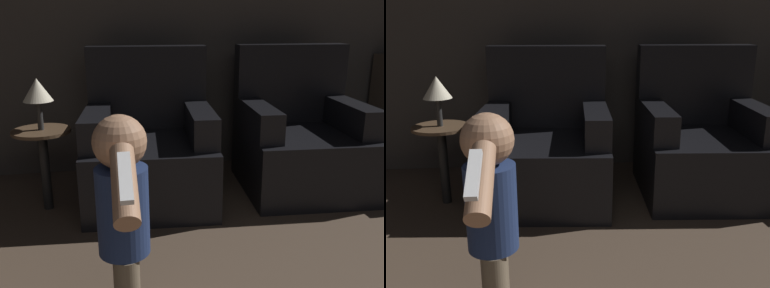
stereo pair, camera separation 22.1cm
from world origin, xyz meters
The scene contains 6 objects.
wall_back centered at (0.00, 4.50, 1.30)m, with size 8.40×0.05×2.60m.
armchair_left centered at (-0.21, 3.83, 0.34)m, with size 0.89×0.91×1.01m.
armchair_right centered at (0.88, 3.83, 0.34)m, with size 0.89×0.91×1.01m.
person_toddler centered at (-0.43, 2.51, 0.52)m, with size 0.19×0.60×0.88m.
side_table centered at (-0.88, 3.77, 0.41)m, with size 0.36×0.36×0.53m.
lamp centered at (-0.88, 3.77, 0.77)m, with size 0.18×0.18×0.32m.
Camera 2 is at (-0.24, 1.03, 1.20)m, focal length 40.00 mm.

